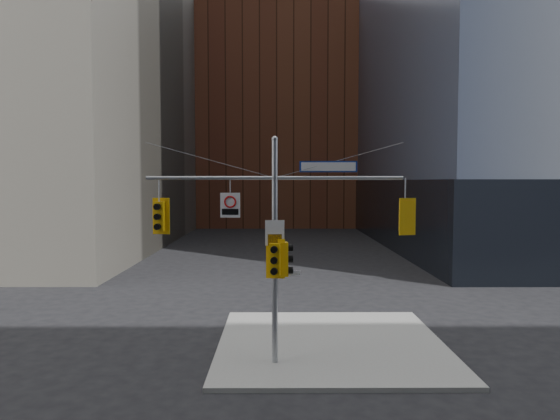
{
  "coord_description": "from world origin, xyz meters",
  "views": [
    {
      "loc": [
        0.08,
        -13.55,
        5.9
      ],
      "look_at": [
        0.16,
        2.0,
        5.0
      ],
      "focal_mm": 32.0,
      "sensor_mm": 36.0,
      "label": 1
    }
  ],
  "objects_px": {
    "traffic_light_east_arm": "(405,216)",
    "street_sign_blade": "(328,167)",
    "traffic_light_west_arm": "(159,216)",
    "regulatory_sign_arm": "(230,204)",
    "traffic_light_pole_side": "(285,259)",
    "traffic_light_pole_front": "(275,259)",
    "signal_assembly": "(275,229)"
  },
  "relations": [
    {
      "from": "traffic_light_pole_front",
      "to": "regulatory_sign_arm",
      "type": "distance_m",
      "value": 2.21
    },
    {
      "from": "traffic_light_pole_side",
      "to": "traffic_light_pole_front",
      "type": "height_order",
      "value": "traffic_light_pole_front"
    },
    {
      "from": "traffic_light_east_arm",
      "to": "traffic_light_west_arm",
      "type": "bearing_deg",
      "value": -14.22
    },
    {
      "from": "signal_assembly",
      "to": "regulatory_sign_arm",
      "type": "bearing_deg",
      "value": -179.17
    },
    {
      "from": "street_sign_blade",
      "to": "regulatory_sign_arm",
      "type": "height_order",
      "value": "street_sign_blade"
    },
    {
      "from": "traffic_light_pole_side",
      "to": "traffic_light_east_arm",
      "type": "bearing_deg",
      "value": -96.66
    },
    {
      "from": "street_sign_blade",
      "to": "signal_assembly",
      "type": "bearing_deg",
      "value": -176.18
    },
    {
      "from": "street_sign_blade",
      "to": "traffic_light_pole_front",
      "type": "bearing_deg",
      "value": -167.07
    },
    {
      "from": "traffic_light_pole_side",
      "to": "regulatory_sign_arm",
      "type": "height_order",
      "value": "regulatory_sign_arm"
    },
    {
      "from": "traffic_light_east_arm",
      "to": "traffic_light_pole_front",
      "type": "relative_size",
      "value": 0.93
    },
    {
      "from": "traffic_light_pole_front",
      "to": "signal_assembly",
      "type": "bearing_deg",
      "value": 97.29
    },
    {
      "from": "regulatory_sign_arm",
      "to": "traffic_light_east_arm",
      "type": "bearing_deg",
      "value": 4.07
    },
    {
      "from": "traffic_light_west_arm",
      "to": "traffic_light_pole_side",
      "type": "height_order",
      "value": "traffic_light_west_arm"
    },
    {
      "from": "traffic_light_west_arm",
      "to": "regulatory_sign_arm",
      "type": "bearing_deg",
      "value": 6.85
    },
    {
      "from": "traffic_light_west_arm",
      "to": "street_sign_blade",
      "type": "relative_size",
      "value": 0.64
    },
    {
      "from": "signal_assembly",
      "to": "traffic_light_pole_front",
      "type": "distance_m",
      "value": 0.97
    },
    {
      "from": "traffic_light_east_arm",
      "to": "street_sign_blade",
      "type": "height_order",
      "value": "street_sign_blade"
    },
    {
      "from": "signal_assembly",
      "to": "traffic_light_west_arm",
      "type": "relative_size",
      "value": 6.97
    },
    {
      "from": "regulatory_sign_arm",
      "to": "traffic_light_pole_side",
      "type": "bearing_deg",
      "value": 4.92
    },
    {
      "from": "traffic_light_west_arm",
      "to": "traffic_light_pole_front",
      "type": "distance_m",
      "value": 3.85
    },
    {
      "from": "street_sign_blade",
      "to": "regulatory_sign_arm",
      "type": "distance_m",
      "value": 3.28
    },
    {
      "from": "traffic_light_east_arm",
      "to": "traffic_light_pole_front",
      "type": "distance_m",
      "value": 4.29
    },
    {
      "from": "traffic_light_west_arm",
      "to": "traffic_light_pole_side",
      "type": "relative_size",
      "value": 1.07
    },
    {
      "from": "traffic_light_east_arm",
      "to": "traffic_light_pole_side",
      "type": "relative_size",
      "value": 1.08
    },
    {
      "from": "signal_assembly",
      "to": "traffic_light_pole_side",
      "type": "relative_size",
      "value": 7.47
    },
    {
      "from": "street_sign_blade",
      "to": "traffic_light_east_arm",
      "type": "bearing_deg",
      "value": 3.67
    },
    {
      "from": "traffic_light_west_arm",
      "to": "signal_assembly",
      "type": "bearing_deg",
      "value": 7.49
    },
    {
      "from": "traffic_light_pole_front",
      "to": "traffic_light_pole_side",
      "type": "bearing_deg",
      "value": 47.88
    },
    {
      "from": "traffic_light_east_arm",
      "to": "traffic_light_pole_side",
      "type": "distance_m",
      "value": 3.99
    },
    {
      "from": "traffic_light_east_arm",
      "to": "regulatory_sign_arm",
      "type": "bearing_deg",
      "value": -13.91
    },
    {
      "from": "signal_assembly",
      "to": "street_sign_blade",
      "type": "xyz_separation_m",
      "value": [
        1.67,
        0.0,
        1.93
      ]
    },
    {
      "from": "traffic_light_west_arm",
      "to": "regulatory_sign_arm",
      "type": "height_order",
      "value": "regulatory_sign_arm"
    }
  ]
}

